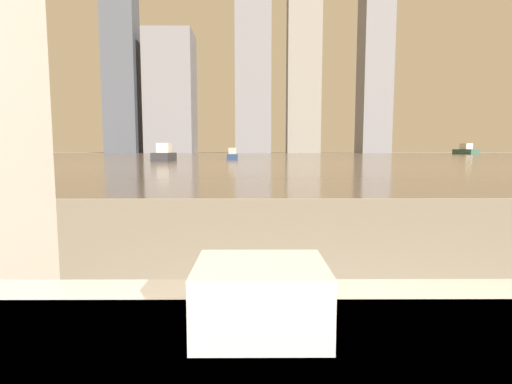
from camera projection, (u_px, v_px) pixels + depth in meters
name	position (u px, v px, depth m)	size (l,w,h in m)	color
towel_stack	(261.00, 297.00, 0.69)	(0.22, 0.19, 0.12)	silver
harbor_water	(254.00, 155.00, 61.56)	(180.00, 110.00, 0.01)	gray
harbor_boat_0	(164.00, 155.00, 30.31)	(1.27, 3.61, 1.35)	#2D2D33
harbor_boat_1	(232.00, 155.00, 35.27)	(1.06, 2.79, 1.03)	navy
harbor_boat_2	(466.00, 150.00, 79.84)	(2.79, 5.96, 2.15)	#335647
harbor_boat_3	(41.00, 153.00, 53.47)	(2.03, 3.51, 1.25)	#335647
harbor_boat_4	(29.00, 151.00, 70.04)	(4.06, 5.10, 1.86)	#4C4C51
skyline_tower_0	(121.00, 61.00, 114.30)	(9.23, 7.45, 52.75)	#4C515B
skyline_tower_1	(171.00, 94.00, 115.34)	(13.50, 12.33, 34.26)	slate
skyline_tower_2	(253.00, 65.00, 114.61)	(10.02, 11.93, 50.44)	slate
skyline_tower_3	(304.00, 49.00, 114.23)	(9.51, 6.91, 59.12)	gray
skyline_tower_4	(376.00, 29.00, 113.74)	(8.24, 9.71, 70.44)	slate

